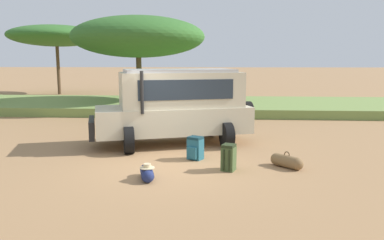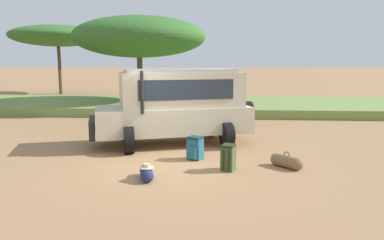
# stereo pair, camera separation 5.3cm
# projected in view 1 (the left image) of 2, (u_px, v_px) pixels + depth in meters

# --- Properties ---
(ground_plane) EXTENTS (320.00, 320.00, 0.00)m
(ground_plane) POSITION_uv_depth(u_px,v_px,m) (171.00, 164.00, 9.88)
(ground_plane) COLOR #9E754C
(grass_bank) EXTENTS (120.00, 7.00, 0.44)m
(grass_bank) POSITION_uv_depth(u_px,v_px,m) (196.00, 106.00, 21.06)
(grass_bank) COLOR olive
(grass_bank) RESTS_ON ground_plane
(safari_vehicle) EXTENTS (5.45, 3.63, 2.44)m
(safari_vehicle) POSITION_uv_depth(u_px,v_px,m) (176.00, 105.00, 12.14)
(safari_vehicle) COLOR beige
(safari_vehicle) RESTS_ON ground_plane
(backpack_beside_front_wheel) EXTENTS (0.48, 0.49, 0.64)m
(backpack_beside_front_wheel) POSITION_uv_depth(u_px,v_px,m) (195.00, 148.00, 10.32)
(backpack_beside_front_wheel) COLOR #235B6B
(backpack_beside_front_wheel) RESTS_ON ground_plane
(backpack_cluster_center) EXTENTS (0.40, 0.47, 0.66)m
(backpack_cluster_center) POSITION_uv_depth(u_px,v_px,m) (229.00, 158.00, 9.27)
(backpack_cluster_center) COLOR #42562D
(backpack_cluster_center) RESTS_ON ground_plane
(duffel_bag_low_black_case) EXTENTS (0.42, 0.80, 0.39)m
(duffel_bag_low_black_case) POSITION_uv_depth(u_px,v_px,m) (147.00, 173.00, 8.60)
(duffel_bag_low_black_case) COLOR navy
(duffel_bag_low_black_case) RESTS_ON ground_plane
(duffel_bag_soft_canvas) EXTENTS (0.75, 0.76, 0.42)m
(duffel_bag_soft_canvas) POSITION_uv_depth(u_px,v_px,m) (287.00, 161.00, 9.54)
(duffel_bag_soft_canvas) COLOR brown
(duffel_bag_soft_canvas) RESTS_ON ground_plane
(acacia_tree_left_mid) EXTENTS (7.42, 7.92, 5.53)m
(acacia_tree_left_mid) POSITION_uv_depth(u_px,v_px,m) (56.00, 36.00, 30.06)
(acacia_tree_left_mid) COLOR brown
(acacia_tree_left_mid) RESTS_ON ground_plane
(acacia_tree_centre_back) EXTENTS (7.56, 6.90, 5.21)m
(acacia_tree_centre_back) POSITION_uv_depth(u_px,v_px,m) (138.00, 37.00, 21.20)
(acacia_tree_centre_back) COLOR brown
(acacia_tree_centre_back) RESTS_ON ground_plane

